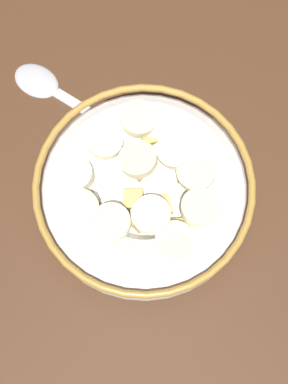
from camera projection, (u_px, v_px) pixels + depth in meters
The scene contains 3 objects.
ground_plane at pixel (144, 204), 46.08cm from camera, with size 119.27×119.27×2.00cm, color #472B19.
cereal_bowl at pixel (144, 192), 42.25cm from camera, with size 18.25×18.25×6.03cm.
spoon at pixel (54, 90), 47.92cm from camera, with size 13.55×13.30×0.80cm.
Camera 1 is at (-11.65, 2.61, 43.52)cm, focal length 46.34 mm.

